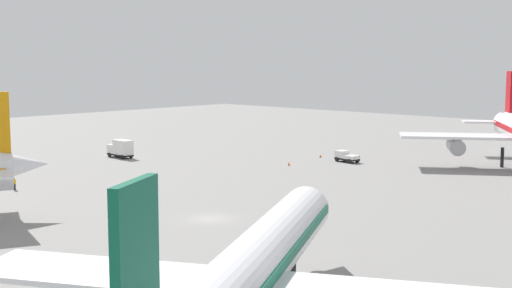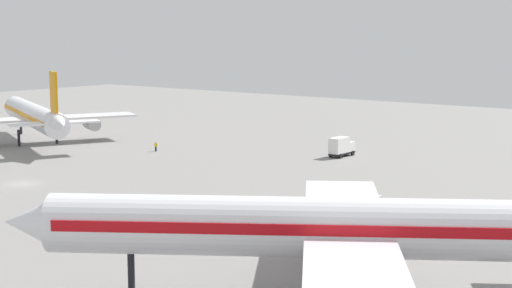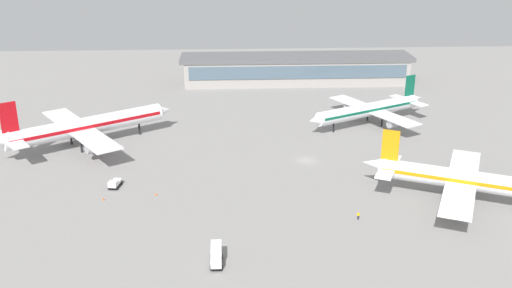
# 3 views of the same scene
# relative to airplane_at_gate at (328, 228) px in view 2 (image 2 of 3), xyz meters

# --- Properties ---
(ground) EXTENTS (288.00, 288.00, 0.00)m
(ground) POSITION_rel_airplane_at_gate_xyz_m (-58.23, 13.26, -5.70)
(ground) COLOR gray
(airplane_at_gate) EXTENTS (45.02, 37.94, 15.67)m
(airplane_at_gate) POSITION_rel_airplane_at_gate_xyz_m (0.00, 0.00, 0.00)
(airplane_at_gate) COLOR white
(airplane_at_gate) RESTS_ON ground
(airplane_taxiing) EXTENTS (43.73, 36.30, 14.20)m
(airplane_taxiing) POSITION_rel_airplane_at_gate_xyz_m (-89.75, 38.74, -0.53)
(airplane_taxiing) COLOR white
(airplane_taxiing) RESTS_ON ground
(catering_truck) EXTENTS (2.21, 5.60, 3.30)m
(catering_truck) POSITION_rel_airplane_at_gate_xyz_m (-35.99, 60.43, -4.00)
(catering_truck) COLOR black
(catering_truck) RESTS_ON ground
(pushback_tractor) EXTENTS (2.80, 4.65, 1.90)m
(pushback_tractor) POSITION_rel_airplane_at_gate_xyz_m (-12.32, 27.31, -4.73)
(pushback_tractor) COLOR black
(pushback_tractor) RESTS_ON ground
(ground_crew_worker) EXTENTS (0.57, 0.45, 1.67)m
(ground_crew_worker) POSITION_rel_airplane_at_gate_xyz_m (-64.65, 45.46, -4.85)
(ground_crew_worker) COLOR #1E2338
(ground_crew_worker) RESTS_ON ground
(safety_cone_near_gate) EXTENTS (0.44, 0.44, 0.60)m
(safety_cone_near_gate) POSITION_rel_airplane_at_gate_xyz_m (-11.01, 33.94, -5.40)
(safety_cone_near_gate) COLOR #EA590C
(safety_cone_near_gate) RESTS_ON ground
(safety_cone_mid_apron) EXTENTS (0.44, 0.44, 0.60)m
(safety_cone_mid_apron) POSITION_rel_airplane_at_gate_xyz_m (-22.24, 32.00, -5.40)
(safety_cone_mid_apron) COLOR #EA590C
(safety_cone_mid_apron) RESTS_ON ground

